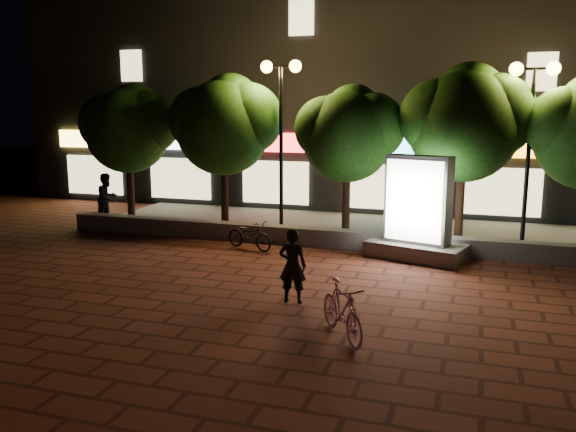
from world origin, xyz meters
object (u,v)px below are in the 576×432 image
at_px(ad_kiosk, 418,218).
at_px(scooter_parked, 250,235).
at_px(pedestrian, 107,198).
at_px(tree_left, 226,122).
at_px(rider, 293,266).
at_px(tree_mid, 349,130).
at_px(street_lamp_right, 532,107).
at_px(street_lamp_left, 281,103).
at_px(tree_right, 467,119).
at_px(tree_far_left, 130,125).
at_px(scooter_pink, 342,310).

distance_m(ad_kiosk, scooter_parked, 4.58).
bearing_deg(scooter_parked, pedestrian, 93.63).
bearing_deg(tree_left, rider, -56.36).
relative_size(tree_mid, street_lamp_right, 0.90).
relative_size(street_lamp_left, street_lamp_right, 1.04).
bearing_deg(tree_right, scooter_parked, -156.04).
bearing_deg(tree_far_left, pedestrian, -120.56).
height_order(tree_far_left, rider, tree_far_left).
bearing_deg(ad_kiosk, tree_right, 62.99).
bearing_deg(tree_mid, scooter_parked, -132.26).
relative_size(scooter_pink, scooter_parked, 1.06).
bearing_deg(ad_kiosk, tree_left, 162.00).
distance_m(tree_left, ad_kiosk, 7.00).
distance_m(tree_far_left, pedestrian, 2.55).
distance_m(street_lamp_left, street_lamp_right, 7.00).
xyz_separation_m(tree_right, rider, (-3.05, -6.38, -2.80)).
bearing_deg(tree_right, street_lamp_right, -9.10).
distance_m(street_lamp_right, pedestrian, 13.27).
relative_size(rider, scooter_parked, 0.99).
relative_size(scooter_pink, rider, 1.07).
xyz_separation_m(scooter_pink, scooter_parked, (-3.85, 5.43, -0.09)).
relative_size(ad_kiosk, rider, 1.78).
relative_size(street_lamp_left, scooter_parked, 3.34).
bearing_deg(rider, pedestrian, -37.18).
distance_m(scooter_pink, pedestrian, 11.93).
height_order(tree_left, street_lamp_left, street_lamp_left).
bearing_deg(tree_right, tree_left, -180.00).
distance_m(tree_mid, scooter_parked, 4.35).
height_order(ad_kiosk, pedestrian, ad_kiosk).
bearing_deg(tree_left, scooter_pink, -54.60).
bearing_deg(tree_far_left, tree_left, 0.00).
height_order(street_lamp_right, pedestrian, street_lamp_right).
bearing_deg(tree_left, tree_far_left, -180.00).
height_order(tree_mid, street_lamp_right, street_lamp_right).
distance_m(tree_far_left, street_lamp_right, 12.47).
bearing_deg(tree_far_left, tree_mid, -0.00).
bearing_deg(pedestrian, ad_kiosk, -89.03).
relative_size(tree_right, scooter_pink, 3.07).
distance_m(ad_kiosk, rider, 4.80).
bearing_deg(tree_right, pedestrian, -175.93).
bearing_deg(street_lamp_right, rider, -127.50).
height_order(street_lamp_left, street_lamp_right, street_lamp_left).
bearing_deg(tree_left, tree_right, 0.00).
height_order(rider, scooter_parked, rider).
bearing_deg(scooter_parked, ad_kiosk, -64.80).
bearing_deg(tree_mid, scooter_pink, -78.44).
distance_m(scooter_pink, scooter_parked, 6.66).
height_order(tree_left, tree_mid, tree_left).
relative_size(tree_mid, tree_right, 0.89).
bearing_deg(tree_far_left, scooter_parked, -25.09).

